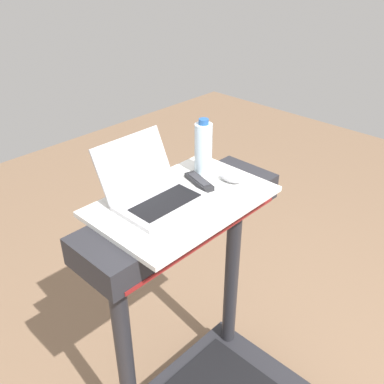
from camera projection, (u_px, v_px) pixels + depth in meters
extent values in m
cylinder|color=#28282D|center=(125.00, 355.00, 1.73)|extent=(0.07, 0.07, 0.92)
cylinder|color=#28282D|center=(232.00, 273.00, 2.16)|extent=(0.07, 0.07, 0.92)
cube|color=#28282D|center=(183.00, 215.00, 1.68)|extent=(0.90, 0.28, 0.11)
cube|color=#0C3F19|center=(210.00, 230.00, 1.60)|extent=(0.24, 0.01, 0.06)
cube|color=maroon|center=(210.00, 239.00, 1.62)|extent=(0.81, 0.00, 0.02)
cube|color=white|center=(183.00, 201.00, 1.65)|extent=(0.68, 0.45, 0.02)
cube|color=#B7B7BC|center=(162.00, 203.00, 1.60)|extent=(0.32, 0.22, 0.02)
cube|color=black|center=(165.00, 202.00, 1.59)|extent=(0.26, 0.12, 0.00)
cube|color=#B7B7BC|center=(134.00, 164.00, 1.64)|extent=(0.32, 0.10, 0.20)
cube|color=white|center=(135.00, 164.00, 1.63)|extent=(0.28, 0.08, 0.18)
ellipsoid|color=#B2B2B7|center=(231.00, 177.00, 1.76)|extent=(0.07, 0.10, 0.03)
cylinder|color=silver|center=(203.00, 149.00, 1.78)|extent=(0.07, 0.07, 0.22)
cylinder|color=#2659A5|center=(204.00, 122.00, 1.72)|extent=(0.04, 0.04, 0.02)
cube|color=#232326|center=(199.00, 182.00, 1.74)|extent=(0.09, 0.17, 0.02)
cube|color=#333338|center=(199.00, 179.00, 1.73)|extent=(0.06, 0.12, 0.00)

